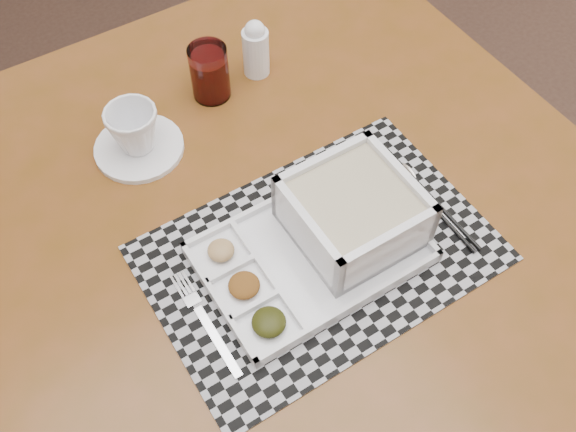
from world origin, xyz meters
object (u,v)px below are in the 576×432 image
object	(u,v)px
juice_glass	(210,74)
creamer_bottle	(256,49)
dining_table	(275,233)
serving_tray	(340,225)
cup	(134,129)

from	to	relation	value
juice_glass	creamer_bottle	size ratio (longest dim) A/B	0.90
dining_table	juice_glass	xyz separation A→B (m)	(0.04, 0.27, 0.13)
juice_glass	serving_tray	bearing A→B (deg)	-89.22
serving_tray	creamer_bottle	xyz separation A→B (m)	(0.09, 0.38, 0.01)
dining_table	creamer_bottle	distance (m)	0.33
cup	creamer_bottle	distance (m)	0.27
serving_tray	juice_glass	distance (m)	0.38
dining_table	serving_tray	distance (m)	0.17
cup	creamer_bottle	bearing A→B (deg)	13.99
dining_table	cup	world-z (taller)	cup
serving_tray	juice_glass	world-z (taller)	serving_tray
creamer_bottle	dining_table	bearing A→B (deg)	-116.53
cup	juice_glass	world-z (taller)	juice_glass
serving_tray	cup	size ratio (longest dim) A/B	3.77
cup	juice_glass	size ratio (longest dim) A/B	0.85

